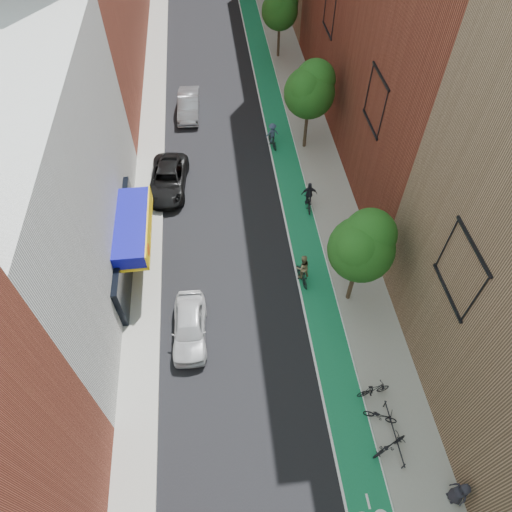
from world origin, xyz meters
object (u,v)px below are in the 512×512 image
object	(u,v)px
parked_car_black	(168,180)
cyclist_lane_mid	(309,199)
parked_car_white	(189,327)
pedestrian	(460,493)
parked_car_silver	(189,105)
cyclist_lane_near	(302,271)
cyclist_lane_far	(272,136)

from	to	relation	value
parked_car_black	cyclist_lane_mid	size ratio (longest dim) A/B	2.53
parked_car_white	cyclist_lane_mid	world-z (taller)	cyclist_lane_mid
parked_car_black	pedestrian	bearing A→B (deg)	-54.23
parked_car_silver	cyclist_lane_near	bearing A→B (deg)	-67.67
parked_car_white	cyclist_lane_far	distance (m)	17.09
cyclist_lane_mid	pedestrian	bearing A→B (deg)	102.18
cyclist_lane_mid	parked_car_black	bearing A→B (deg)	-15.10
parked_car_black	cyclist_lane_mid	xyz separation A→B (m)	(9.30, -3.05, 0.11)
parked_car_silver	pedestrian	size ratio (longest dim) A/B	2.75
parked_car_white	pedestrian	size ratio (longest dim) A/B	2.53
parked_car_white	parked_car_silver	distance (m)	20.86
cyclist_lane_near	pedestrian	distance (m)	12.96
parked_car_white	parked_car_black	world-z (taller)	parked_car_black
cyclist_lane_near	cyclist_lane_mid	xyz separation A→B (m)	(1.50, 5.91, -0.04)
parked_car_black	pedestrian	distance (m)	24.42
cyclist_lane_near	pedestrian	size ratio (longest dim) A/B	1.20
cyclist_lane_near	cyclist_lane_far	distance (m)	12.88
cyclist_lane_mid	cyclist_lane_near	bearing A→B (deg)	78.84
cyclist_lane_far	pedestrian	world-z (taller)	cyclist_lane_far
parked_car_silver	pedestrian	xyz separation A→B (m)	(10.60, -30.13, 0.23)
pedestrian	parked_car_white	bearing A→B (deg)	-137.86
cyclist_lane_mid	pedestrian	world-z (taller)	cyclist_lane_mid
parked_car_white	pedestrian	world-z (taller)	pedestrian
parked_car_white	parked_car_silver	xyz separation A→B (m)	(0.35, 20.86, 0.04)
parked_car_black	parked_car_white	bearing A→B (deg)	-78.18
parked_car_silver	cyclist_lane_near	distance (m)	18.99
cyclist_lane_mid	pedestrian	distance (m)	18.33
parked_car_white	parked_car_silver	size ratio (longest dim) A/B	0.92
parked_car_black	pedestrian	size ratio (longest dim) A/B	3.10
parked_car_black	cyclist_lane_near	distance (m)	11.88
cyclist_lane_far	parked_car_silver	bearing A→B (deg)	-52.75
cyclist_lane_mid	cyclist_lane_far	world-z (taller)	cyclist_lane_mid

